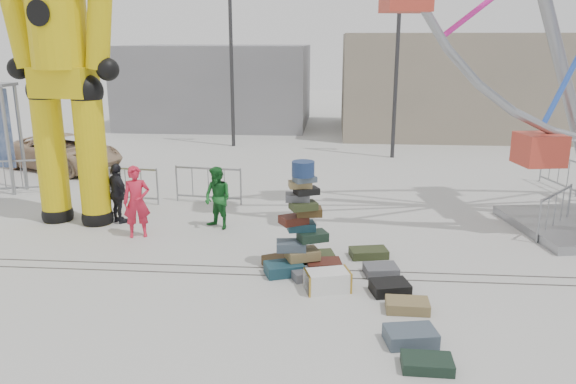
# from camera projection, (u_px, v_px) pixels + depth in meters

# --- Properties ---
(ground) EXTENTS (90.00, 90.00, 0.00)m
(ground) POSITION_uv_depth(u_px,v_px,m) (301.00, 289.00, 10.97)
(ground) COLOR #9E9E99
(ground) RESTS_ON ground
(track_line_near) EXTENTS (40.00, 0.04, 0.01)m
(track_line_near) POSITION_uv_depth(u_px,v_px,m) (303.00, 277.00, 11.55)
(track_line_near) COLOR #47443F
(track_line_near) RESTS_ON ground
(track_line_far) EXTENTS (40.00, 0.04, 0.01)m
(track_line_far) POSITION_uv_depth(u_px,v_px,m) (304.00, 269.00, 11.93)
(track_line_far) COLOR #47443F
(track_line_far) RESTS_ON ground
(building_right) EXTENTS (12.00, 8.00, 5.00)m
(building_right) POSITION_uv_depth(u_px,v_px,m) (459.00, 84.00, 28.99)
(building_right) COLOR gray
(building_right) RESTS_ON ground
(building_left) EXTENTS (10.00, 8.00, 4.40)m
(building_left) POSITION_uv_depth(u_px,v_px,m) (220.00, 85.00, 32.02)
(building_left) COLOR gray
(building_left) RESTS_ON ground
(lamp_post_right) EXTENTS (1.41, 0.25, 8.00)m
(lamp_post_right) POSITION_uv_depth(u_px,v_px,m) (400.00, 46.00, 22.04)
(lamp_post_right) COLOR #2D2D30
(lamp_post_right) RESTS_ON ground
(lamp_post_left) EXTENTS (1.41, 0.25, 8.00)m
(lamp_post_left) POSITION_uv_depth(u_px,v_px,m) (233.00, 45.00, 24.52)
(lamp_post_left) COLOR #2D2D30
(lamp_post_left) RESTS_ON ground
(suitcase_tower) EXTENTS (1.76, 1.53, 2.35)m
(suitcase_tower) POSITION_uv_depth(u_px,v_px,m) (302.00, 240.00, 11.77)
(suitcase_tower) COLOR #183B48
(suitcase_tower) RESTS_ON ground
(crash_test_dummy) EXTENTS (3.22, 1.41, 8.06)m
(crash_test_dummy) POSITION_uv_depth(u_px,v_px,m) (61.00, 59.00, 13.94)
(crash_test_dummy) COLOR black
(crash_test_dummy) RESTS_ON ground
(steamer_trunk) EXTENTS (0.96, 0.71, 0.40)m
(steamer_trunk) POSITION_uv_depth(u_px,v_px,m) (327.00, 281.00, 10.88)
(steamer_trunk) COLOR silver
(steamer_trunk) RESTS_ON ground
(row_case_0) EXTENTS (0.91, 0.64, 0.19)m
(row_case_0) POSITION_uv_depth(u_px,v_px,m) (369.00, 253.00, 12.58)
(row_case_0) COLOR #30391C
(row_case_0) RESTS_ON ground
(row_case_1) EXTENTS (0.76, 0.64, 0.20)m
(row_case_1) POSITION_uv_depth(u_px,v_px,m) (381.00, 270.00, 11.64)
(row_case_1) COLOR #54555B
(row_case_1) RESTS_ON ground
(row_case_2) EXTENTS (0.82, 0.70, 0.23)m
(row_case_2) POSITION_uv_depth(u_px,v_px,m) (390.00, 287.00, 10.78)
(row_case_2) COLOR black
(row_case_2) RESTS_ON ground
(row_case_3) EXTENTS (0.78, 0.50, 0.20)m
(row_case_3) POSITION_uv_depth(u_px,v_px,m) (407.00, 305.00, 10.09)
(row_case_3) COLOR olive
(row_case_3) RESTS_ON ground
(row_case_4) EXTENTS (0.90, 0.69, 0.25)m
(row_case_4) POSITION_uv_depth(u_px,v_px,m) (411.00, 336.00, 9.00)
(row_case_4) COLOR #435160
(row_case_4) RESTS_ON ground
(row_case_5) EXTENTS (0.76, 0.49, 0.18)m
(row_case_5) POSITION_uv_depth(u_px,v_px,m) (427.00, 363.00, 8.31)
(row_case_5) COLOR black
(row_case_5) RESTS_ON ground
(barricade_dummy_a) EXTENTS (1.96, 0.59, 1.10)m
(barricade_dummy_a) POSITION_uv_depth(u_px,v_px,m) (22.00, 176.00, 17.69)
(barricade_dummy_a) COLOR gray
(barricade_dummy_a) RESTS_ON ground
(barricade_dummy_b) EXTENTS (2.00, 0.33, 1.10)m
(barricade_dummy_b) POSITION_uv_depth(u_px,v_px,m) (126.00, 185.00, 16.62)
(barricade_dummy_b) COLOR gray
(barricade_dummy_b) RESTS_ON ground
(barricade_dummy_c) EXTENTS (2.00, 0.35, 1.10)m
(barricade_dummy_c) POSITION_uv_depth(u_px,v_px,m) (208.00, 185.00, 16.64)
(barricade_dummy_c) COLOR gray
(barricade_dummy_c) RESTS_ON ground
(barricade_wheel_front) EXTENTS (1.35, 1.60, 1.10)m
(barricade_wheel_front) POSITION_uv_depth(u_px,v_px,m) (555.00, 212.00, 14.00)
(barricade_wheel_front) COLOR gray
(barricade_wheel_front) RESTS_ON ground
(barricade_wheel_back) EXTENTS (0.53, 1.98, 1.10)m
(barricade_wheel_back) POSITION_uv_depth(u_px,v_px,m) (559.00, 172.00, 18.23)
(barricade_wheel_back) COLOR gray
(barricade_wheel_back) RESTS_ON ground
(pedestrian_red) EXTENTS (0.75, 0.61, 1.78)m
(pedestrian_red) POSITION_uv_depth(u_px,v_px,m) (137.00, 202.00, 13.69)
(pedestrian_red) COLOR red
(pedestrian_red) RESTS_ON ground
(pedestrian_green) EXTENTS (0.99, 0.94, 1.61)m
(pedestrian_green) POSITION_uv_depth(u_px,v_px,m) (218.00, 198.00, 14.32)
(pedestrian_green) COLOR #175D21
(pedestrian_green) RESTS_ON ground
(pedestrian_black) EXTENTS (0.97, 0.90, 1.60)m
(pedestrian_black) POSITION_uv_depth(u_px,v_px,m) (118.00, 194.00, 14.76)
(pedestrian_black) COLOR black
(pedestrian_black) RESTS_ON ground
(parked_suv) EXTENTS (5.19, 3.88, 1.31)m
(parked_suv) POSITION_uv_depth(u_px,v_px,m) (63.00, 152.00, 20.94)
(parked_suv) COLOR tan
(parked_suv) RESTS_ON ground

